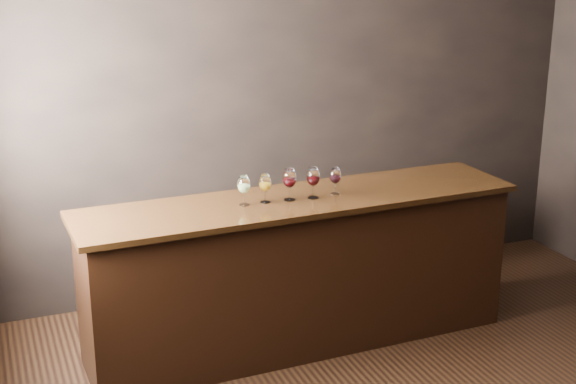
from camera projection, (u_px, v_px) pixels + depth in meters
name	position (u px, v px, depth m)	size (l,w,h in m)	color
room_shell	(397.00, 119.00, 4.23)	(5.02, 4.52, 2.81)	black
bar_counter	(300.00, 274.00, 5.53)	(2.94, 0.64, 1.03)	black
bar_top	(300.00, 201.00, 5.37)	(3.04, 0.70, 0.04)	black
back_bar_shelf	(288.00, 243.00, 6.40)	(2.27, 0.40, 0.82)	black
glass_white	(244.00, 185.00, 5.18)	(0.08, 0.08, 0.20)	white
glass_amber	(265.00, 184.00, 5.23)	(0.08, 0.08, 0.19)	white
glass_red_a	(290.00, 179.00, 5.27)	(0.09, 0.09, 0.21)	white
glass_red_b	(313.00, 178.00, 5.32)	(0.09, 0.09, 0.21)	white
glass_red_c	(335.00, 176.00, 5.40)	(0.08, 0.08, 0.19)	white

